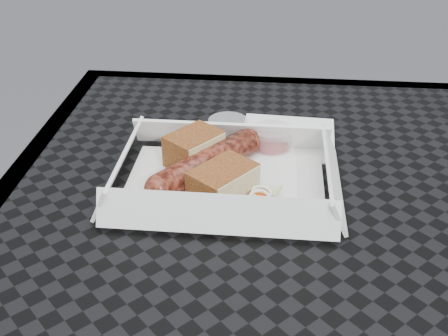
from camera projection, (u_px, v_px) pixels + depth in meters
The scene contains 9 objects.
patio_table at pixel (352, 290), 0.60m from camera, with size 0.80×0.80×0.74m.
food_tray at pixel (225, 185), 0.63m from camera, with size 0.22×0.15×0.00m, color white.
bratwurst at pixel (206, 163), 0.63m from camera, with size 0.12×0.14×0.03m.
bread_near at pixel (194, 149), 0.65m from camera, with size 0.06×0.04×0.04m, color brown.
bread_far at pixel (223, 182), 0.60m from camera, with size 0.07×0.05×0.04m, color brown.
veg_garnish at pixel (267, 201), 0.59m from camera, with size 0.03×0.03×0.00m.
napkin at pixel (287, 137), 0.73m from camera, with size 0.12×0.12×0.00m, color white.
condiment_cup_sauce at pixel (271, 139), 0.69m from camera, with size 0.05×0.05×0.03m, color maroon.
condiment_cup_empty at pixel (228, 131), 0.71m from camera, with size 0.05×0.05×0.03m, color silver.
Camera 1 is at (-0.09, -0.45, 1.09)m, focal length 45.00 mm.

